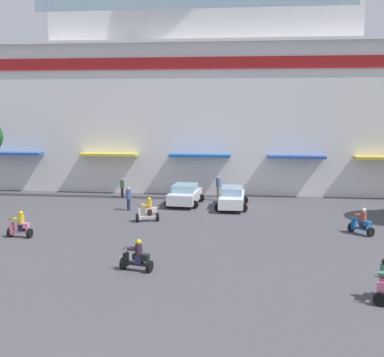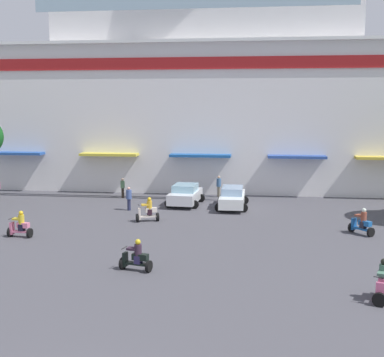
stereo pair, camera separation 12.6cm
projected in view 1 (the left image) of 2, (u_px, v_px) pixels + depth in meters
name	position (u px, v px, depth m)	size (l,w,h in m)	color
ground_plane	(160.00, 256.00, 24.31)	(128.00, 128.00, 0.00)	#47464D
colonial_building	(206.00, 72.00, 45.46)	(37.32, 16.58, 22.88)	white
parked_car_0	(185.00, 194.00, 36.59)	(2.62, 4.15, 1.51)	silver
parked_car_1	(232.00, 197.00, 35.54)	(2.26, 4.47, 1.49)	white
scooter_rider_0	(383.00, 283.00, 18.81)	(0.98, 1.52, 1.58)	black
scooter_rider_1	(20.00, 226.00, 27.68)	(1.34, 0.60, 1.48)	black
scooter_rider_2	(148.00, 211.00, 31.41)	(1.50, 0.98, 1.53)	black
scooter_rider_3	(362.00, 223.00, 28.36)	(1.32, 1.48, 1.52)	black
scooter_rider_4	(137.00, 258.00, 22.14)	(1.49, 0.82, 1.43)	black
pedestrian_0	(129.00, 197.00, 34.70)	(0.53, 0.53, 1.62)	#252946
pedestrian_1	(122.00, 187.00, 39.30)	(0.41, 0.41, 1.55)	black
pedestrian_3	(218.00, 185.00, 39.71)	(0.51, 0.51, 1.67)	#706857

